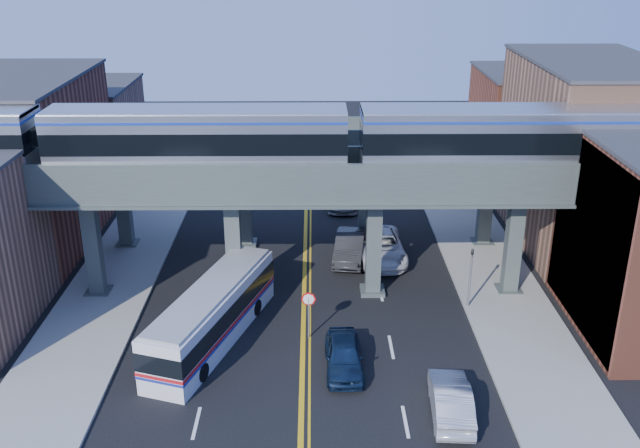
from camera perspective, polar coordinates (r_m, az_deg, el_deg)
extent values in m
plane|color=black|center=(35.07, -1.42, -11.59)|extent=(120.00, 120.00, 0.00)
cube|color=gray|center=(45.34, -15.98, -4.11)|extent=(5.00, 70.00, 0.16)
cube|color=gray|center=(45.05, 13.58, -4.02)|extent=(5.00, 70.00, 0.16)
cube|color=brown|center=(50.98, -22.58, 4.51)|extent=(8.00, 14.00, 11.00)
cube|color=#98694F|center=(63.14, -18.26, 6.84)|extent=(8.00, 10.00, 8.00)
cube|color=#98694F|center=(50.43, 20.38, 5.24)|extent=(8.00, 14.00, 12.00)
cube|color=brown|center=(62.68, 16.22, 7.44)|extent=(8.00, 10.00, 9.00)
cube|color=teal|center=(38.88, 20.57, -1.60)|extent=(0.10, 9.50, 9.50)
cube|color=#475251|center=(42.55, -17.70, -1.75)|extent=(0.85, 0.85, 6.00)
cube|color=#475251|center=(40.91, -6.93, -1.77)|extent=(0.85, 0.85, 6.00)
cube|color=#475251|center=(40.79, 4.31, -1.74)|extent=(0.85, 0.85, 6.00)
cube|color=#475251|center=(42.23, 15.20, -1.64)|extent=(0.85, 0.85, 6.00)
cube|color=#3F4842|center=(39.30, -1.36, 3.17)|extent=(52.00, 3.60, 1.40)
cube|color=#475251|center=(48.78, -15.46, 1.57)|extent=(0.85, 0.85, 6.00)
cube|color=#475251|center=(47.36, -6.06, 1.66)|extent=(0.85, 0.85, 6.00)
cube|color=#475251|center=(47.26, 3.64, 1.70)|extent=(0.85, 0.85, 6.00)
cube|color=#475251|center=(48.50, 13.11, 1.69)|extent=(0.85, 0.85, 6.00)
cube|color=#3F4842|center=(45.98, -1.25, 6.01)|extent=(52.00, 3.60, 1.40)
cube|color=black|center=(40.64, -16.72, 4.10)|extent=(2.31, 2.31, 0.26)
cube|color=black|center=(39.05, -2.14, 4.32)|extent=(2.31, 2.31, 0.26)
cube|color=#A9ABB2|center=(39.02, -9.75, 6.77)|extent=(15.95, 3.04, 3.36)
cube|color=black|center=(38.98, -9.76, 6.99)|extent=(15.97, 3.10, 1.15)
cube|color=black|center=(39.41, 7.44, 4.32)|extent=(2.31, 2.31, 0.26)
cube|color=black|center=(42.06, 21.39, 4.10)|extent=(2.31, 2.31, 0.26)
cube|color=#A9ABB2|center=(39.94, 14.89, 6.71)|extent=(15.95, 3.04, 3.36)
cube|color=black|center=(39.90, 14.91, 6.91)|extent=(15.97, 3.10, 1.15)
cylinder|color=slate|center=(37.01, -0.91, -7.52)|extent=(0.09, 0.09, 2.30)
cylinder|color=red|center=(36.48, -0.92, -6.02)|extent=(0.76, 0.04, 0.76)
cylinder|color=slate|center=(40.38, 11.88, -4.64)|extent=(0.12, 0.12, 3.20)
imported|color=black|center=(39.51, 12.11, -1.99)|extent=(0.15, 0.18, 0.90)
cube|color=silver|center=(37.11, -8.60, -7.25)|extent=(5.71, 11.15, 2.83)
cube|color=black|center=(36.93, -8.63, -6.75)|extent=(5.78, 11.21, 0.96)
cube|color=#B21419|center=(37.24, -8.58, -7.61)|extent=(5.77, 11.20, 0.16)
cylinder|color=black|center=(34.97, -11.06, -11.26)|extent=(2.64, 1.65, 0.91)
cylinder|color=black|center=(39.98, -6.60, -6.42)|extent=(2.64, 1.65, 0.91)
imported|color=#0E1D36|center=(34.72, 1.92, -10.48)|extent=(1.86, 4.47, 1.52)
imported|color=#2B2B2D|center=(45.85, 2.41, -1.84)|extent=(2.50, 5.39, 1.71)
imported|color=silver|center=(46.00, 4.91, -1.82)|extent=(3.08, 6.25, 1.71)
imported|color=#A8A9AC|center=(55.15, 1.86, 2.36)|extent=(2.61, 5.77, 1.64)
imported|color=#A3A4A8|center=(32.30, 10.42, -13.65)|extent=(1.95, 4.79, 1.54)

